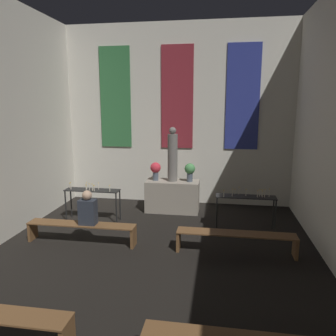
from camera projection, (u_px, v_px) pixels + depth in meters
wall_back at (177, 115)px, 9.71m from camera, size 6.93×0.16×5.28m
altar at (172, 196)px, 9.20m from camera, size 1.47×0.65×0.88m
statue at (173, 156)px, 8.98m from camera, size 0.27×0.27×1.50m
flower_vase_left at (156, 169)px, 9.13m from camera, size 0.29×0.29×0.51m
flower_vase_right at (190, 170)px, 8.98m from camera, size 0.29×0.29×0.51m
candle_rack_left at (92, 194)px, 8.40m from camera, size 1.41×0.37×1.02m
candle_rack_right at (246, 201)px, 7.81m from camera, size 1.41×0.37×1.03m
pew_back_left at (82, 228)px, 7.11m from camera, size 2.39×0.36×0.44m
pew_back_right at (236, 238)px, 6.60m from camera, size 2.39×0.36×0.44m
person_seated at (88, 209)px, 7.00m from camera, size 0.36×0.24×0.75m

